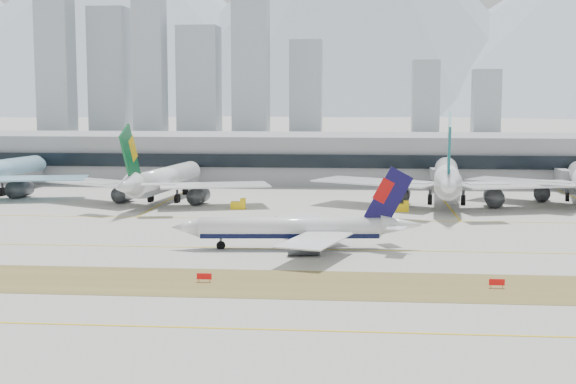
# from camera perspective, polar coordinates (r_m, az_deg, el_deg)

# --- Properties ---
(ground) EXTENTS (3000.00, 3000.00, 0.00)m
(ground) POSITION_cam_1_polar(r_m,az_deg,el_deg) (148.11, -1.00, -3.69)
(ground) COLOR #A6A49B
(ground) RESTS_ON ground
(apron_markings) EXTENTS (360.00, 122.22, 0.06)m
(apron_markings) POSITION_cam_1_polar(r_m,az_deg,el_deg) (96.00, -4.46, -9.47)
(apron_markings) COLOR brown
(apron_markings) RESTS_ON ground
(taxiing_airliner) EXTENTS (44.52, 38.53, 14.95)m
(taxiing_airliner) POSITION_cam_1_polar(r_m,az_deg,el_deg) (142.37, 0.78, -2.64)
(taxiing_airliner) COLOR white
(taxiing_airliner) RESTS_ON ground
(widebody_eva) EXTENTS (59.12, 58.18, 21.19)m
(widebody_eva) POSITION_cam_1_polar(r_m,az_deg,el_deg) (207.35, -8.93, 0.79)
(widebody_eva) COLOR white
(widebody_eva) RESTS_ON ground
(widebody_cathay) EXTENTS (67.27, 66.11, 24.08)m
(widebody_cathay) POSITION_cam_1_polar(r_m,az_deg,el_deg) (204.10, 11.24, 0.86)
(widebody_cathay) COLOR white
(widebody_cathay) RESTS_ON ground
(terminal) EXTENTS (280.00, 43.10, 15.00)m
(terminal) POSITION_cam_1_polar(r_m,az_deg,el_deg) (260.86, 1.67, 2.48)
(terminal) COLOR gray
(terminal) RESTS_ON ground
(hold_sign_left) EXTENTS (2.20, 0.15, 1.35)m
(hold_sign_left) POSITION_cam_1_polar(r_m,az_deg,el_deg) (117.90, -5.98, -5.99)
(hold_sign_left) COLOR red
(hold_sign_left) RESTS_ON ground
(hold_sign_right) EXTENTS (2.20, 0.15, 1.35)m
(hold_sign_right) POSITION_cam_1_polar(r_m,az_deg,el_deg) (117.41, 14.63, -6.23)
(hold_sign_right) COLOR red
(hold_sign_right) RESTS_ON ground
(gse_b) EXTENTS (3.55, 2.00, 2.60)m
(gse_b) POSITION_cam_1_polar(r_m,az_deg,el_deg) (194.05, -3.52, -0.91)
(gse_b) COLOR yellow
(gse_b) RESTS_ON ground
(gse_c) EXTENTS (3.55, 2.00, 2.60)m
(gse_c) POSITION_cam_1_polar(r_m,az_deg,el_deg) (191.29, 8.10, -1.07)
(gse_c) COLOR yellow
(gse_c) RESTS_ON ground
(city_skyline) EXTENTS (342.00, 49.80, 140.00)m
(city_skyline) POSITION_cam_1_polar(r_m,az_deg,el_deg) (611.07, -6.54, 8.83)
(city_skyline) COLOR #949EA9
(city_skyline) RESTS_ON ground
(mountain_ridge) EXTENTS (2830.00, 1120.00, 470.00)m
(mountain_ridge) POSITION_cam_1_polar(r_m,az_deg,el_deg) (1556.83, 5.84, 12.39)
(mountain_ridge) COLOR #9EA8B7
(mountain_ridge) RESTS_ON ground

